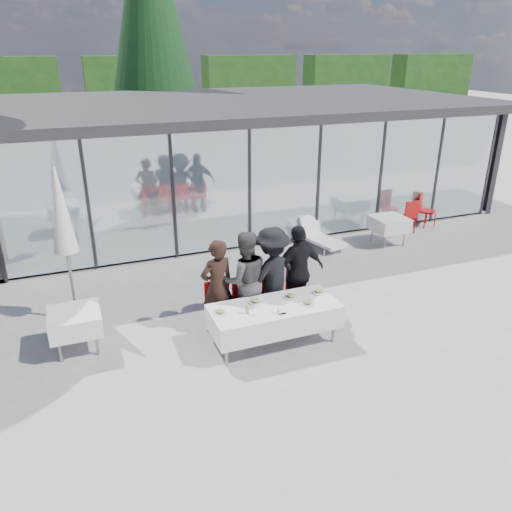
{
  "coord_description": "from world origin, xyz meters",
  "views": [
    {
      "loc": [
        -3.24,
        -7.43,
        4.89
      ],
      "look_at": [
        0.11,
        1.2,
        1.01
      ],
      "focal_mm": 35.0,
      "sensor_mm": 36.0,
      "label": 1
    }
  ],
  "objects": [
    {
      "name": "spare_chair_b",
      "position": [
        5.6,
        3.47,
        0.54
      ],
      "size": [
        0.45,
        0.45,
        0.97
      ],
      "color": "#AD0C0B",
      "rests_on": "ground"
    },
    {
      "name": "diner_a",
      "position": [
        -0.97,
        0.35,
        0.9
      ],
      "size": [
        0.79,
        0.79,
        1.8
      ],
      "primitive_type": "imported",
      "rotation": [
        0.0,
        0.0,
        3.37
      ],
      "color": "black",
      "rests_on": "ground"
    },
    {
      "name": "market_umbrella",
      "position": [
        -3.41,
        1.73,
        2.0
      ],
      "size": [
        0.5,
        0.5,
        3.0
      ],
      "color": "black",
      "rests_on": "ground"
    },
    {
      "name": "diner_chair_a",
      "position": [
        -0.97,
        0.33,
        0.54
      ],
      "size": [
        0.44,
        0.44,
        0.97
      ],
      "color": "#AD0C0B",
      "rests_on": "ground"
    },
    {
      "name": "dining_table",
      "position": [
        -0.17,
        -0.42,
        0.54
      ],
      "size": [
        2.26,
        0.96,
        0.75
      ],
      "color": "white",
      "rests_on": "ground"
    },
    {
      "name": "spare_table_right",
      "position": [
        4.61,
        2.99,
        0.55
      ],
      "size": [
        0.86,
        0.86,
        0.74
      ],
      "color": "white",
      "rests_on": "ground"
    },
    {
      "name": "plate_c",
      "position": [
        0.22,
        -0.24,
        0.78
      ],
      "size": [
        0.26,
        0.26,
        0.07
      ],
      "color": "silver",
      "rests_on": "dining_table"
    },
    {
      "name": "plate_d",
      "position": [
        0.79,
        -0.26,
        0.78
      ],
      "size": [
        0.26,
        0.26,
        0.07
      ],
      "color": "silver",
      "rests_on": "dining_table"
    },
    {
      "name": "plate_a",
      "position": [
        -1.13,
        -0.34,
        0.78
      ],
      "size": [
        0.26,
        0.26,
        0.07
      ],
      "color": "silver",
      "rests_on": "dining_table"
    },
    {
      "name": "plate_b",
      "position": [
        -0.44,
        -0.19,
        0.78
      ],
      "size": [
        0.26,
        0.26,
        0.07
      ],
      "color": "silver",
      "rests_on": "dining_table"
    },
    {
      "name": "plate_extra",
      "position": [
        0.39,
        -0.58,
        0.78
      ],
      "size": [
        0.26,
        0.26,
        0.07
      ],
      "color": "silver",
      "rests_on": "dining_table"
    },
    {
      "name": "diner_chair_b",
      "position": [
        -0.44,
        0.33,
        0.54
      ],
      "size": [
        0.44,
        0.44,
        0.97
      ],
      "color": "#AD0C0B",
      "rests_on": "ground"
    },
    {
      "name": "treeline",
      "position": [
        -2.0,
        28.0,
        2.2
      ],
      "size": [
        62.5,
        2.0,
        4.4
      ],
      "color": "#163611",
      "rests_on": "ground"
    },
    {
      "name": "spare_table_left",
      "position": [
        -3.44,
        0.63,
        0.55
      ],
      "size": [
        0.86,
        0.86,
        0.74
      ],
      "color": "white",
      "rests_on": "ground"
    },
    {
      "name": "ground",
      "position": [
        0.0,
        0.0,
        0.0
      ],
      "size": [
        90.0,
        90.0,
        0.0
      ],
      "primitive_type": "plane",
      "color": "#A29E9A",
      "rests_on": "ground"
    },
    {
      "name": "lounger",
      "position": [
        2.83,
        3.56,
        0.26
      ],
      "size": [
        0.88,
        1.43,
        0.72
      ],
      "color": "white",
      "rests_on": "ground"
    },
    {
      "name": "diner_chair_c",
      "position": [
        0.11,
        0.33,
        0.54
      ],
      "size": [
        0.44,
        0.44,
        0.97
      ],
      "color": "#AD0C0B",
      "rests_on": "ground"
    },
    {
      "name": "drinking_glasses",
      "position": [
        -0.21,
        -0.71,
        0.8
      ],
      "size": [
        0.07,
        0.07,
        0.1
      ],
      "color": "silver",
      "rests_on": "dining_table"
    },
    {
      "name": "juice_bottle",
      "position": [
        -0.71,
        -0.52,
        0.83
      ],
      "size": [
        0.06,
        0.06,
        0.16
      ],
      "primitive_type": "cylinder",
      "color": "#88BB4E",
      "rests_on": "dining_table"
    },
    {
      "name": "spare_chair_a",
      "position": [
        6.46,
        3.88,
        0.54
      ],
      "size": [
        0.61,
        0.61,
        0.97
      ],
      "color": "#AD0C0B",
      "rests_on": "ground"
    },
    {
      "name": "diner_b",
      "position": [
        -0.44,
        0.35,
        0.95
      ],
      "size": [
        1.02,
        1.02,
        1.89
      ],
      "primitive_type": "imported",
      "rotation": [
        0.0,
        0.0,
        3.03
      ],
      "color": "#4A4A4A",
      "rests_on": "ground"
    },
    {
      "name": "pavilion",
      "position": [
        2.0,
        8.16,
        2.15
      ],
      "size": [
        14.8,
        8.8,
        3.44
      ],
      "color": "gray",
      "rests_on": "ground"
    },
    {
      "name": "diner_chair_d",
      "position": [
        0.65,
        0.33,
        0.54
      ],
      "size": [
        0.44,
        0.44,
        0.97
      ],
      "color": "#AD0C0B",
      "rests_on": "ground"
    },
    {
      "name": "diner_c",
      "position": [
        0.11,
        0.35,
        0.95
      ],
      "size": [
        1.5,
        1.5,
        1.89
      ],
      "primitive_type": "imported",
      "rotation": [
        0.0,
        0.0,
        3.41
      ],
      "color": "black",
      "rests_on": "ground"
    },
    {
      "name": "folded_eyeglasses",
      "position": [
        -0.16,
        -0.74,
        0.76
      ],
      "size": [
        0.14,
        0.03,
        0.01
      ],
      "primitive_type": "cube",
      "color": "black",
      "rests_on": "dining_table"
    },
    {
      "name": "conifer_tree",
      "position": [
        0.5,
        13.0,
        5.99
      ],
      "size": [
        4.0,
        4.0,
        10.5
      ],
      "color": "#382316",
      "rests_on": "ground"
    },
    {
      "name": "diner_d",
      "position": [
        0.65,
        0.35,
        0.93
      ],
      "size": [
        1.18,
        1.18,
        1.86
      ],
      "primitive_type": "imported",
      "rotation": [
        0.0,
        0.0,
        3.23
      ],
      "color": "black",
      "rests_on": "ground"
    }
  ]
}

